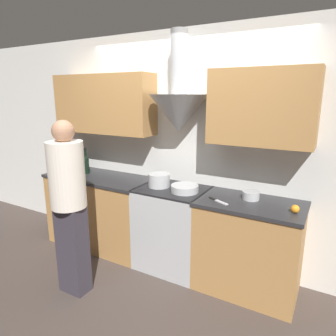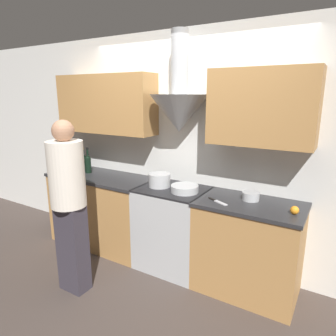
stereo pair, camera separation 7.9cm
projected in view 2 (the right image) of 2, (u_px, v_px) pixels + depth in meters
ground_plane at (158, 279)px, 3.20m from camera, size 12.00×12.00×0.00m
wall_back at (180, 135)px, 3.36m from camera, size 8.40×0.62×2.60m
counter_left at (103, 210)px, 3.87m from camera, size 1.38×0.62×0.93m
counter_right at (248, 247)px, 2.92m from camera, size 0.99×0.62×0.93m
stove_range at (173, 227)px, 3.35m from camera, size 0.73×0.60×0.93m
wine_bottle_0 at (70, 160)px, 4.07m from camera, size 0.07×0.07×0.32m
wine_bottle_1 at (75, 160)px, 4.02m from camera, size 0.08×0.08×0.34m
wine_bottle_2 at (79, 161)px, 3.96m from camera, size 0.08×0.08×0.33m
wine_bottle_3 at (83, 162)px, 3.91m from camera, size 0.07×0.07×0.32m
wine_bottle_4 at (88, 163)px, 3.86m from camera, size 0.07×0.07×0.33m
stock_pot at (159, 180)px, 3.30m from camera, size 0.24×0.24×0.15m
mixing_bowl at (185, 189)px, 3.12m from camera, size 0.29×0.29×0.07m
orange_fruit at (295, 210)px, 2.54m from camera, size 0.07×0.07×0.07m
saucepan at (251, 196)px, 2.88m from camera, size 0.16×0.16×0.08m
chefs_knife at (217, 201)px, 2.84m from camera, size 0.23×0.13×0.01m
person_foreground_left at (69, 200)px, 2.83m from camera, size 0.33×0.33×1.70m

